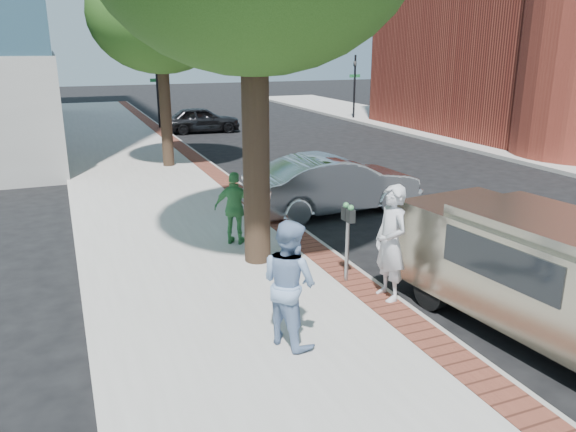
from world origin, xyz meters
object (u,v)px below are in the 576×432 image
person_officer (289,283)px  bg_car (202,120)px  person_gray (391,243)px  van (544,271)px  person_green (235,208)px  sedan_silver (334,184)px  parking_meter (348,226)px

person_officer → bg_car: size_ratio=0.48×
person_gray → person_officer: size_ratio=1.07×
bg_car → van: size_ratio=0.73×
person_green → sedan_silver: size_ratio=0.34×
parking_meter → person_green: person_green is taller
bg_car → van: bearing=-175.9°
person_gray → bg_car: (1.91, 21.10, -0.48)m
person_green → sedan_silver: 3.76m
bg_car → person_officer: bearing=174.3°
person_gray → person_officer: (-2.14, -0.74, -0.07)m
parking_meter → person_green: 3.03m
parking_meter → person_gray: size_ratio=0.74×
person_green → person_officer: bearing=115.4°
sedan_silver → person_green: bearing=116.1°
bg_car → parking_meter: bearing=178.5°
van → person_officer: bearing=159.2°
person_officer → person_green: bearing=-29.5°
sedan_silver → van: (-0.06, -7.17, 0.27)m
person_gray → person_green: bearing=-157.1°
person_green → bg_car: (3.51, 17.44, -0.28)m
bg_car → person_gray: bearing=179.7°
sedan_silver → parking_meter: bearing=153.3°
person_green → van: size_ratio=0.30×
sedan_silver → van: van is taller
person_gray → van: bearing=43.2°
person_gray → person_green: 3.99m
person_officer → sedan_silver: 7.31m
sedan_silver → person_officer: bearing=145.5°
person_officer → person_gray: bearing=-93.3°
person_green → van: bearing=153.5°
person_green → bg_car: 17.79m
person_officer → sedan_silver: (3.83, 6.22, -0.31)m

